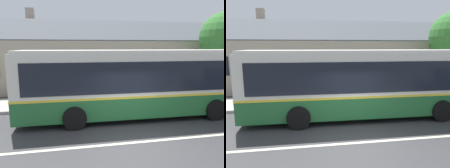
# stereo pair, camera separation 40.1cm
# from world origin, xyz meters

# --- Properties ---
(ground_plane) EXTENTS (300.00, 300.00, 0.00)m
(ground_plane) POSITION_xyz_m (0.00, 0.00, 0.00)
(ground_plane) COLOR #38383A
(sidewalk_far) EXTENTS (60.00, 3.00, 0.15)m
(sidewalk_far) POSITION_xyz_m (0.00, 6.00, 0.07)
(sidewalk_far) COLOR #ADAAA3
(sidewalk_far) RESTS_ON ground
(lane_divider_stripe) EXTENTS (60.00, 0.16, 0.01)m
(lane_divider_stripe) POSITION_xyz_m (0.00, 0.00, 0.00)
(lane_divider_stripe) COLOR beige
(lane_divider_stripe) RESTS_ON ground
(community_building) EXTENTS (25.49, 9.77, 6.86)m
(community_building) POSITION_xyz_m (1.18, 13.63, 2.04)
(community_building) COLOR tan
(community_building) RESTS_ON ground
(transit_bus) EXTENTS (11.31, 2.86, 3.28)m
(transit_bus) POSITION_xyz_m (0.88, 2.90, 1.76)
(transit_bus) COLOR #236633
(transit_bus) RESTS_ON ground
(bench_down_street) EXTENTS (1.57, 0.51, 0.94)m
(bench_down_street) POSITION_xyz_m (-3.42, 6.03, 0.56)
(bench_down_street) COLOR brown
(bench_down_street) RESTS_ON sidewalk_far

